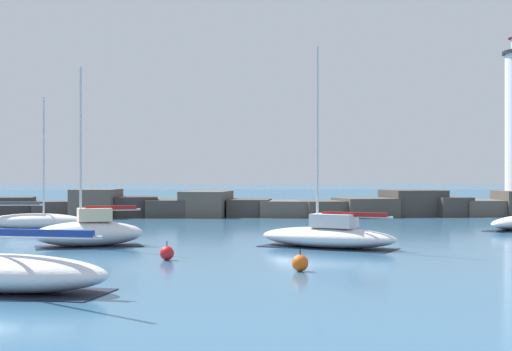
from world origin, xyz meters
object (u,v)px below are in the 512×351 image
(sailboat_moored_6, at_px, (89,232))
(mooring_buoy_far_side, at_px, (167,253))
(sailboat_moored_4, at_px, (328,235))
(sailboat_moored_1, at_px, (5,272))
(sailboat_moored_3, at_px, (36,221))
(mooring_buoy_orange_near, at_px, (300,263))

(sailboat_moored_6, bearing_deg, mooring_buoy_far_side, -53.77)
(sailboat_moored_4, bearing_deg, sailboat_moored_1, -132.14)
(sailboat_moored_1, xyz_separation_m, mooring_buoy_far_side, (4.10, 7.81, -0.29))
(sailboat_moored_3, relative_size, mooring_buoy_orange_near, 10.48)
(sailboat_moored_1, relative_size, sailboat_moored_3, 1.00)
(sailboat_moored_1, relative_size, mooring_buoy_orange_near, 10.45)
(mooring_buoy_orange_near, distance_m, mooring_buoy_far_side, 6.22)
(mooring_buoy_far_side, bearing_deg, mooring_buoy_orange_near, -34.94)
(mooring_buoy_orange_near, height_order, mooring_buoy_far_side, mooring_buoy_orange_near)
(sailboat_moored_1, height_order, sailboat_moored_3, sailboat_moored_3)
(sailboat_moored_1, distance_m, sailboat_moored_3, 24.80)
(sailboat_moored_1, bearing_deg, sailboat_moored_4, 47.86)
(sailboat_moored_4, relative_size, mooring_buoy_far_side, 12.44)
(sailboat_moored_1, distance_m, sailboat_moored_6, 13.66)
(sailboat_moored_1, relative_size, mooring_buoy_far_side, 10.79)
(sailboat_moored_1, xyz_separation_m, sailboat_moored_3, (-5.60, 24.16, -0.02))
(mooring_buoy_orange_near, bearing_deg, sailboat_moored_4, 75.44)
(sailboat_moored_6, height_order, mooring_buoy_far_side, sailboat_moored_6)
(sailboat_moored_4, height_order, sailboat_moored_6, sailboat_moored_4)
(sailboat_moored_3, height_order, sailboat_moored_6, sailboat_moored_6)
(sailboat_moored_6, relative_size, mooring_buoy_orange_near, 10.89)
(sailboat_moored_4, bearing_deg, mooring_buoy_orange_near, -104.56)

